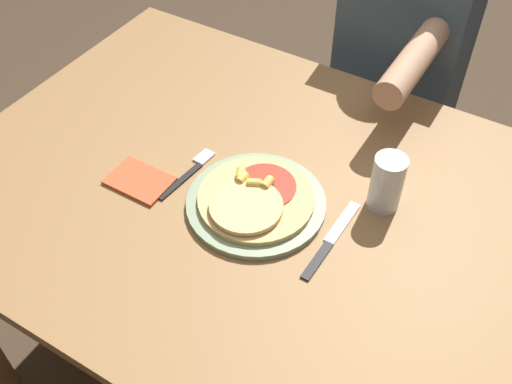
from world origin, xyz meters
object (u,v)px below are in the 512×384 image
(plate, at_px, (256,203))
(person_diner, at_px, (400,65))
(dining_table, at_px, (247,218))
(pizza, at_px, (254,199))
(drinking_glass, at_px, (387,183))
(knife, at_px, (330,241))
(fork, at_px, (190,171))

(plate, height_order, person_diner, person_diner)
(dining_table, bearing_deg, person_diner, 82.69)
(pizza, relative_size, drinking_glass, 1.90)
(dining_table, relative_size, pizza, 5.35)
(drinking_glass, height_order, person_diner, person_diner)
(knife, bearing_deg, pizza, 179.60)
(pizza, bearing_deg, plate, 77.73)
(drinking_glass, xyz_separation_m, person_diner, (-0.18, 0.57, -0.12))
(drinking_glass, bearing_deg, plate, -148.05)
(pizza, relative_size, fork, 1.34)
(knife, bearing_deg, fork, 177.06)
(dining_table, height_order, drinking_glass, drinking_glass)
(dining_table, distance_m, plate, 0.12)
(dining_table, relative_size, plate, 4.44)
(plate, distance_m, person_diner, 0.72)
(plate, bearing_deg, fork, 176.32)
(plate, bearing_deg, knife, -2.20)
(pizza, height_order, person_diner, person_diner)
(fork, bearing_deg, pizza, -5.50)
(dining_table, distance_m, person_diner, 0.68)
(plate, relative_size, knife, 1.29)
(dining_table, distance_m, drinking_glass, 0.33)
(person_diner, bearing_deg, dining_table, -97.31)
(dining_table, height_order, fork, fork)
(drinking_glass, bearing_deg, knife, -108.35)
(dining_table, relative_size, drinking_glass, 10.17)
(fork, bearing_deg, person_diner, 73.04)
(plate, xyz_separation_m, fork, (-0.17, 0.01, -0.00))
(dining_table, relative_size, fork, 7.15)
(dining_table, height_order, person_diner, person_diner)
(pizza, xyz_separation_m, person_diner, (0.04, 0.72, -0.09))
(pizza, distance_m, knife, 0.17)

